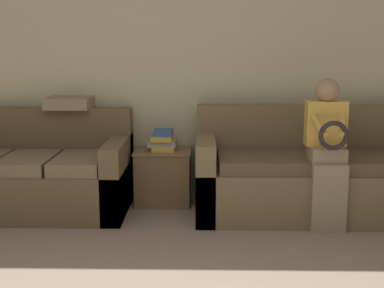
{
  "coord_description": "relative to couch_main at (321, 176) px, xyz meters",
  "views": [
    {
      "loc": [
        0.29,
        -2.06,
        1.45
      ],
      "look_at": [
        0.21,
        1.77,
        0.73
      ],
      "focal_mm": 50.0,
      "sensor_mm": 36.0,
      "label": 1
    }
  ],
  "objects": [
    {
      "name": "book_stack",
      "position": [
        -1.39,
        0.26,
        0.26
      ],
      "size": [
        0.25,
        0.28,
        0.18
      ],
      "color": "gold",
      "rests_on": "side_shelf"
    },
    {
      "name": "child_left_seated",
      "position": [
        -0.04,
        -0.36,
        0.33
      ],
      "size": [
        0.32,
        0.38,
        1.18
      ],
      "color": "gray",
      "rests_on": "ground_plane"
    },
    {
      "name": "couch_side",
      "position": [
        -2.5,
        0.04,
        -0.02
      ],
      "size": [
        1.65,
        0.91,
        0.87
      ],
      "color": "brown",
      "rests_on": "ground_plane"
    },
    {
      "name": "throw_pillow",
      "position": [
        -2.24,
        0.35,
        0.59
      ],
      "size": [
        0.4,
        0.4,
        0.1
      ],
      "color": "gray",
      "rests_on": "couch_side"
    },
    {
      "name": "couch_main",
      "position": [
        0.0,
        0.0,
        0.0
      ],
      "size": [
        2.16,
        0.88,
        0.91
      ],
      "color": "brown",
      "rests_on": "ground_plane"
    },
    {
      "name": "wall_back",
      "position": [
        -1.31,
        0.54,
        0.95
      ],
      "size": [
        6.63,
        0.06,
        2.55
      ],
      "color": "beige",
      "rests_on": "ground_plane"
    },
    {
      "name": "side_shelf",
      "position": [
        -1.39,
        0.27,
        -0.07
      ],
      "size": [
        0.51,
        0.45,
        0.5
      ],
      "color": "brown",
      "rests_on": "ground_plane"
    }
  ]
}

